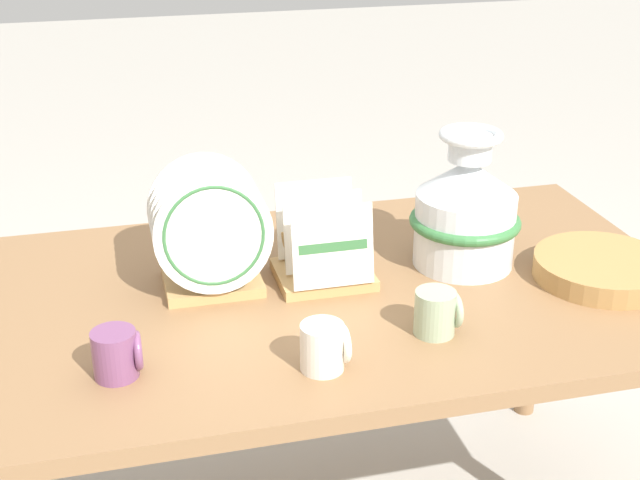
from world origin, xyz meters
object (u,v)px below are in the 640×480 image
(ceramic_vase, at_px, (466,210))
(wicker_charger_stack, at_px, (603,268))
(dish_rack_round_plates, at_px, (210,238))
(mug_plum_glaze, at_px, (118,354))
(mug_cream_glaze, at_px, (325,347))
(mug_sage_glaze, at_px, (437,312))
(dish_rack_square_plates, at_px, (323,256))

(ceramic_vase, distance_m, wicker_charger_stack, 0.31)
(dish_rack_round_plates, xyz_separation_m, mug_plum_glaze, (-0.20, -0.29, -0.07))
(mug_plum_glaze, relative_size, mug_cream_glaze, 1.00)
(mug_plum_glaze, bearing_deg, ceramic_vase, 19.92)
(dish_rack_round_plates, bearing_deg, mug_cream_glaze, -67.62)
(wicker_charger_stack, bearing_deg, mug_cream_glaze, -163.36)
(dish_rack_round_plates, relative_size, mug_sage_glaze, 3.01)
(ceramic_vase, xyz_separation_m, wicker_charger_stack, (0.25, -0.14, -0.10))
(mug_plum_glaze, distance_m, mug_cream_glaze, 0.35)
(dish_rack_square_plates, xyz_separation_m, mug_plum_glaze, (-0.43, -0.27, -0.01))
(dish_rack_square_plates, bearing_deg, mug_plum_glaze, -148.03)
(ceramic_vase, height_order, dish_rack_square_plates, ceramic_vase)
(mug_plum_glaze, xyz_separation_m, mug_sage_glaze, (0.58, 0.00, 0.00))
(dish_rack_round_plates, distance_m, mug_cream_glaze, 0.39)
(ceramic_vase, bearing_deg, mug_cream_glaze, -139.81)
(mug_sage_glaze, distance_m, mug_cream_glaze, 0.24)
(wicker_charger_stack, bearing_deg, ceramic_vase, 151.49)
(ceramic_vase, relative_size, dish_rack_round_plates, 1.16)
(dish_rack_round_plates, distance_m, mug_sage_glaze, 0.48)
(dish_rack_square_plates, relative_size, mug_plum_glaze, 2.28)
(dish_rack_round_plates, xyz_separation_m, wicker_charger_stack, (0.79, -0.16, -0.09))
(dish_rack_square_plates, height_order, mug_sage_glaze, dish_rack_square_plates)
(dish_rack_square_plates, bearing_deg, wicker_charger_stack, -13.76)
(dish_rack_round_plates, xyz_separation_m, mug_sage_glaze, (0.38, -0.29, -0.07))
(dish_rack_square_plates, relative_size, mug_cream_glaze, 2.28)
(mug_cream_glaze, bearing_deg, dish_rack_round_plates, 112.38)
(mug_plum_glaze, bearing_deg, wicker_charger_stack, 7.41)
(ceramic_vase, xyz_separation_m, dish_rack_round_plates, (-0.54, 0.02, -0.01))
(dish_rack_square_plates, height_order, wicker_charger_stack, dish_rack_square_plates)
(dish_rack_square_plates, height_order, mug_cream_glaze, dish_rack_square_plates)
(dish_rack_round_plates, bearing_deg, ceramic_vase, -2.09)
(wicker_charger_stack, bearing_deg, dish_rack_round_plates, 168.72)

